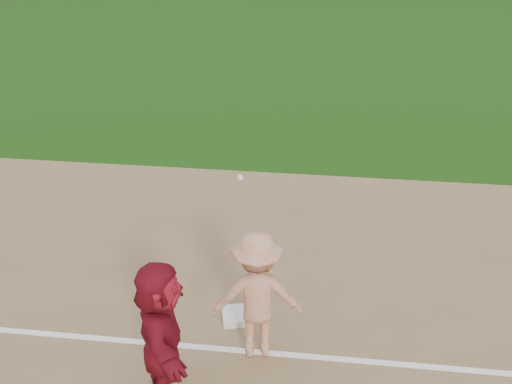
# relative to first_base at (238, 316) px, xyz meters

# --- Properties ---
(ground) EXTENTS (160.00, 160.00, 0.00)m
(ground) POSITION_rel_first_base_xyz_m (0.06, 0.11, -0.07)
(ground) COLOR #18400C
(ground) RESTS_ON ground
(foul_line) EXTENTS (60.00, 0.10, 0.01)m
(foul_line) POSITION_rel_first_base_xyz_m (0.06, -0.69, -0.05)
(foul_line) COLOR white
(foul_line) RESTS_ON infield_dirt
(first_base) EXTENTS (0.54, 0.54, 0.10)m
(first_base) POSITION_rel_first_base_xyz_m (0.00, 0.00, 0.00)
(first_base) COLOR silver
(first_base) RESTS_ON infield_dirt
(base_runner) EXTENTS (1.01, 1.88, 1.93)m
(base_runner) POSITION_rel_first_base_xyz_m (-0.65, -1.62, 0.92)
(base_runner) COLOR maroon
(base_runner) RESTS_ON infield_dirt
(first_base_play) EXTENTS (1.28, 0.86, 2.52)m
(first_base_play) POSITION_rel_first_base_xyz_m (0.37, -0.66, 0.87)
(first_base_play) COLOR #ADADB0
(first_base_play) RESTS_ON infield_dirt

